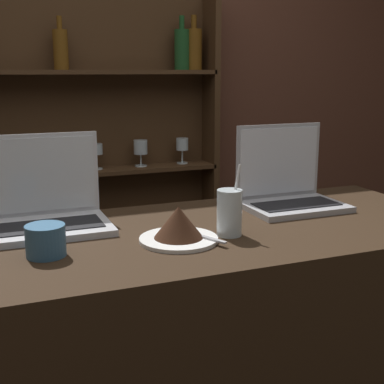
# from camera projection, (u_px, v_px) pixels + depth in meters

# --- Properties ---
(back_wall) EXTENTS (7.00, 0.06, 2.70)m
(back_wall) POSITION_uv_depth(u_px,v_px,m) (76.00, 103.00, 2.59)
(back_wall) COLOR brown
(back_wall) RESTS_ON ground_plane
(back_shelf) EXTENTS (1.22, 0.18, 1.87)m
(back_shelf) POSITION_uv_depth(u_px,v_px,m) (99.00, 179.00, 2.63)
(back_shelf) COLOR #472D19
(back_shelf) RESTS_ON ground_plane
(laptop_near) EXTENTS (0.32, 0.24, 0.25)m
(laptop_near) POSITION_uv_depth(u_px,v_px,m) (47.00, 207.00, 1.47)
(laptop_near) COLOR silver
(laptop_near) RESTS_ON bar_counter
(laptop_far) EXTENTS (0.31, 0.22, 0.26)m
(laptop_far) POSITION_uv_depth(u_px,v_px,m) (288.00, 188.00, 1.70)
(laptop_far) COLOR #ADADB2
(laptop_far) RESTS_ON bar_counter
(cake_plate) EXTENTS (0.20, 0.20, 0.09)m
(cake_plate) POSITION_uv_depth(u_px,v_px,m) (178.00, 226.00, 1.35)
(cake_plate) COLOR white
(cake_plate) RESTS_ON bar_counter
(water_glass) EXTENTS (0.07, 0.07, 0.19)m
(water_glass) POSITION_uv_depth(u_px,v_px,m) (229.00, 213.00, 1.40)
(water_glass) COLOR silver
(water_glass) RESTS_ON bar_counter
(coffee_cup) EXTENTS (0.09, 0.09, 0.07)m
(coffee_cup) POSITION_uv_depth(u_px,v_px,m) (46.00, 241.00, 1.24)
(coffee_cup) COLOR #38668C
(coffee_cup) RESTS_ON bar_counter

